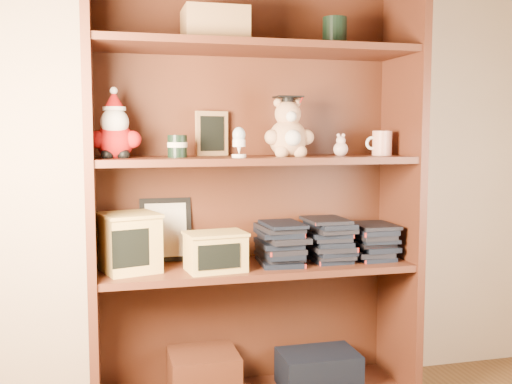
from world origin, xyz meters
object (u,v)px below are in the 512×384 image
(grad_teddy_bear, at_px, (288,133))
(treats_box, at_px, (130,242))
(bookcase, at_px, (252,202))
(teacher_mug, at_px, (381,143))

(grad_teddy_bear, relative_size, treats_box, 0.97)
(bookcase, bearing_deg, grad_teddy_bear, -24.99)
(teacher_mug, xyz_separation_m, treats_box, (-0.96, -0.00, -0.34))
(bookcase, relative_size, treats_box, 6.83)
(teacher_mug, bearing_deg, treats_box, -179.95)
(bookcase, height_order, teacher_mug, bookcase)
(bookcase, xyz_separation_m, treats_box, (-0.45, -0.05, -0.12))
(grad_teddy_bear, distance_m, treats_box, 0.69)
(teacher_mug, bearing_deg, bookcase, 174.23)
(teacher_mug, bearing_deg, grad_teddy_bear, -178.96)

